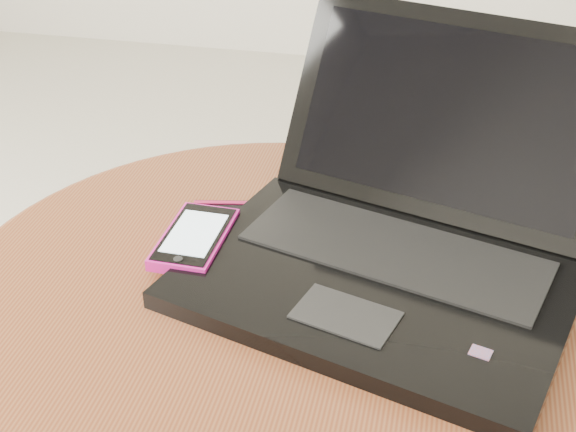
# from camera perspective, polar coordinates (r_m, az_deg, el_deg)

# --- Properties ---
(table) EXTENTS (0.66, 0.66, 0.53)m
(table) POSITION_cam_1_polar(r_m,az_deg,el_deg) (0.85, -1.23, -11.36)
(table) COLOR #5E2610
(table) RESTS_ON ground
(laptop) EXTENTS (0.45, 0.45, 0.22)m
(laptop) POSITION_cam_1_polar(r_m,az_deg,el_deg) (0.80, 7.88, -1.19)
(laptop) COLOR black
(laptop) RESTS_ON table
(phone_black) EXTENTS (0.08, 0.13, 0.01)m
(phone_black) POSITION_cam_1_polar(r_m,az_deg,el_deg) (0.86, -5.19, -1.15)
(phone_black) COLOR black
(phone_black) RESTS_ON table
(phone_pink) EXTENTS (0.07, 0.12, 0.01)m
(phone_pink) POSITION_cam_1_polar(r_m,az_deg,el_deg) (0.83, -6.73, -1.60)
(phone_pink) COLOR #CF188B
(phone_pink) RESTS_ON phone_black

